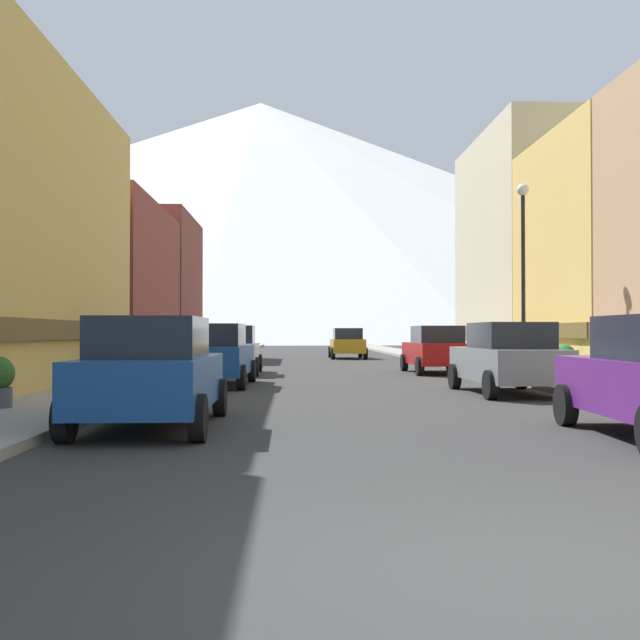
% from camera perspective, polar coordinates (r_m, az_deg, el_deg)
% --- Properties ---
extents(ground_plane, '(400.00, 400.00, 0.00)m').
position_cam_1_polar(ground_plane, '(5.18, 16.13, -18.16)').
color(ground_plane, '#303030').
extents(sidewalk_left, '(2.50, 100.00, 0.15)m').
position_cam_1_polar(sidewalk_left, '(40.01, -8.77, -3.03)').
color(sidewalk_left, gray).
rests_on(sidewalk_left, ground).
extents(sidewalk_right, '(2.50, 100.00, 0.15)m').
position_cam_1_polar(sidewalk_right, '(40.48, 9.11, -3.00)').
color(sidewalk_right, gray).
rests_on(sidewalk_right, ground).
extents(storefront_left_2, '(6.32, 11.42, 7.22)m').
position_cam_1_polar(storefront_left_2, '(34.94, -16.89, 2.27)').
color(storefront_left_2, brown).
rests_on(storefront_left_2, ground).
extents(storefront_left_3, '(10.24, 9.28, 8.35)m').
position_cam_1_polar(storefront_left_3, '(45.91, -15.78, 2.20)').
color(storefront_left_3, brown).
rests_on(storefront_left_3, ground).
extents(storefront_right_3, '(10.09, 10.95, 11.15)m').
position_cam_1_polar(storefront_right_3, '(38.96, 19.03, 4.80)').
color(storefront_right_3, beige).
rests_on(storefront_right_3, ground).
extents(car_left_0, '(2.08, 4.41, 1.78)m').
position_cam_1_polar(car_left_0, '(12.35, -12.60, -3.88)').
color(car_left_0, '#19478C').
rests_on(car_left_0, ground).
extents(car_left_1, '(2.17, 4.45, 1.78)m').
position_cam_1_polar(car_left_1, '(21.73, -7.99, -2.61)').
color(car_left_1, '#19478C').
rests_on(car_left_1, ground).
extents(car_left_2, '(2.10, 4.42, 1.78)m').
position_cam_1_polar(car_left_2, '(27.72, -6.68, -2.25)').
color(car_left_2, silver).
rests_on(car_left_2, ground).
extents(car_right_1, '(2.19, 4.46, 1.78)m').
position_cam_1_polar(car_right_1, '(19.30, 14.07, -2.81)').
color(car_right_1, slate).
rests_on(car_right_1, ground).
extents(car_right_2, '(2.14, 4.44, 1.78)m').
position_cam_1_polar(car_right_2, '(28.51, 8.80, -2.21)').
color(car_right_2, '#9E1111').
rests_on(car_right_2, ground).
extents(car_driving_0, '(2.06, 4.40, 1.78)m').
position_cam_1_polar(car_driving_0, '(44.11, 2.09, -1.77)').
color(car_driving_0, '#B28419').
rests_on(car_driving_0, ground).
extents(potted_plant_2, '(0.74, 0.74, 1.00)m').
position_cam_1_polar(potted_plant_2, '(24.91, 18.06, -2.76)').
color(potted_plant_2, gray).
rests_on(potted_plant_2, sidewalk_right).
extents(pedestrian_0, '(0.36, 0.36, 1.62)m').
position_cam_1_polar(pedestrian_0, '(19.51, 21.54, -2.75)').
color(pedestrian_0, brown).
rests_on(pedestrian_0, sidewalk_right).
extents(streetlamp_right, '(0.36, 0.36, 5.86)m').
position_cam_1_polar(streetlamp_right, '(23.42, 15.17, 5.09)').
color(streetlamp_right, black).
rests_on(streetlamp_right, sidewalk_right).
extents(mountain_backdrop, '(358.07, 358.07, 82.78)m').
position_cam_1_polar(mountain_backdrop, '(267.94, -4.52, 7.61)').
color(mountain_backdrop, silver).
rests_on(mountain_backdrop, ground).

